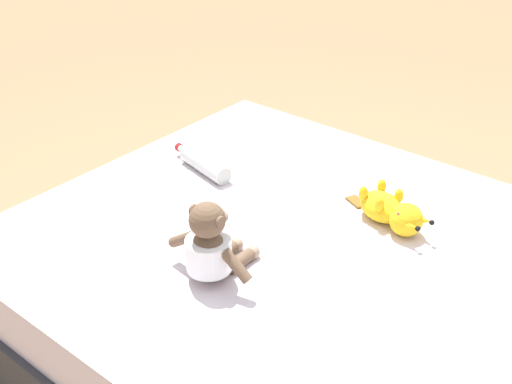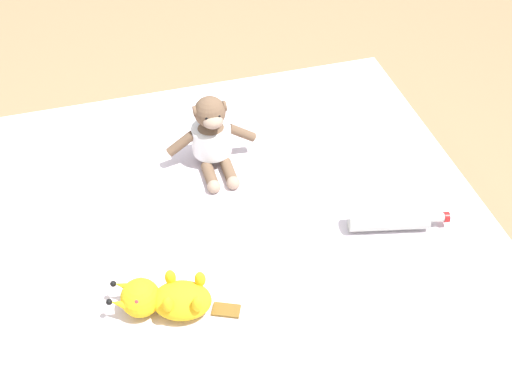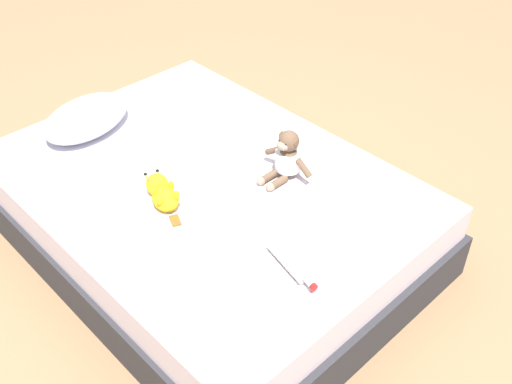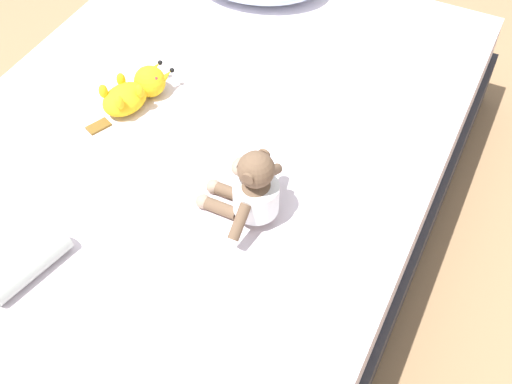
% 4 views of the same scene
% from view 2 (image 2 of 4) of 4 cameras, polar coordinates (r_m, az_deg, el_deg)
% --- Properties ---
extents(ground_plane, '(16.00, 16.00, 0.00)m').
position_cam_2_polar(ground_plane, '(2.18, -7.77, -11.35)').
color(ground_plane, '#93704C').
extents(bed, '(1.46, 2.00, 0.40)m').
position_cam_2_polar(bed, '(2.02, -8.30, -8.17)').
color(bed, '#2D2D33').
rests_on(bed, ground_plane).
extents(plush_monkey, '(0.23, 0.29, 0.24)m').
position_cam_2_polar(plush_monkey, '(2.03, -3.82, 4.73)').
color(plush_monkey, brown).
rests_on(plush_monkey, bed).
extents(plush_yellow_creature, '(0.17, 0.33, 0.10)m').
position_cam_2_polar(plush_yellow_creature, '(1.68, -7.94, -9.12)').
color(plush_yellow_creature, yellow).
rests_on(plush_yellow_creature, bed).
extents(glass_bottle, '(0.11, 0.29, 0.06)m').
position_cam_2_polar(glass_bottle, '(1.90, 11.56, -2.33)').
color(glass_bottle, '#B7BCB2').
rests_on(glass_bottle, bed).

